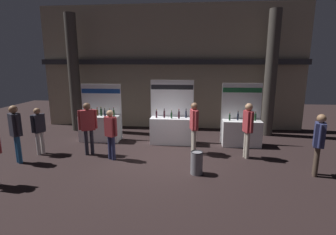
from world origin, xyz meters
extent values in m
plane|color=black|center=(0.00, 0.00, 0.00)|extent=(24.91, 24.91, 0.00)
cube|color=tan|center=(0.00, 4.39, 2.88)|extent=(12.46, 0.25, 5.77)
cube|color=#2D2D33|center=(0.00, 4.08, 3.17)|extent=(12.46, 0.20, 0.24)
cylinder|color=#423D38|center=(-4.36, 3.37, 2.64)|extent=(0.50, 0.50, 5.27)
cylinder|color=#423D38|center=(4.36, 3.37, 2.64)|extent=(0.50, 0.50, 5.27)
cube|color=white|center=(-2.65, 1.75, 0.52)|extent=(1.58, 0.60, 1.03)
cube|color=white|center=(-2.65, 2.09, 1.14)|extent=(1.66, 0.04, 2.29)
cube|color=navy|center=(-2.65, 2.07, 2.00)|extent=(1.61, 0.01, 0.18)
cylinder|color=black|center=(-3.27, 1.78, 1.16)|extent=(0.06, 0.06, 0.27)
cylinder|color=black|center=(-3.27, 1.78, 1.34)|extent=(0.03, 0.03, 0.08)
cylinder|color=gold|center=(-3.27, 1.78, 1.39)|extent=(0.03, 0.03, 0.02)
cylinder|color=black|center=(-3.10, 1.66, 1.16)|extent=(0.06, 0.06, 0.25)
cylinder|color=black|center=(-3.10, 1.66, 1.32)|extent=(0.03, 0.03, 0.08)
cylinder|color=gold|center=(-3.10, 1.66, 1.37)|extent=(0.03, 0.03, 0.02)
cylinder|color=black|center=(-2.93, 1.66, 1.15)|extent=(0.06, 0.06, 0.25)
cylinder|color=black|center=(-2.93, 1.66, 1.32)|extent=(0.03, 0.03, 0.08)
cylinder|color=gold|center=(-2.93, 1.66, 1.36)|extent=(0.03, 0.03, 0.02)
cylinder|color=#472D14|center=(-2.75, 1.83, 1.15)|extent=(0.08, 0.08, 0.25)
cylinder|color=#472D14|center=(-2.75, 1.83, 1.32)|extent=(0.03, 0.03, 0.08)
cylinder|color=red|center=(-2.75, 1.83, 1.37)|extent=(0.03, 0.03, 0.02)
cylinder|color=#19381E|center=(-2.58, 1.80, 1.17)|extent=(0.07, 0.07, 0.28)
cylinder|color=#19381E|center=(-2.58, 1.80, 1.34)|extent=(0.03, 0.03, 0.07)
cylinder|color=gold|center=(-2.58, 1.80, 1.39)|extent=(0.03, 0.03, 0.02)
cylinder|color=black|center=(-2.38, 1.67, 1.15)|extent=(0.07, 0.07, 0.25)
cylinder|color=black|center=(-2.38, 1.67, 1.32)|extent=(0.03, 0.03, 0.09)
cylinder|color=gold|center=(-2.38, 1.67, 1.37)|extent=(0.03, 0.03, 0.02)
cylinder|color=black|center=(-2.23, 1.78, 1.15)|extent=(0.06, 0.06, 0.23)
cylinder|color=black|center=(-2.23, 1.78, 1.29)|extent=(0.03, 0.03, 0.06)
cylinder|color=gold|center=(-2.23, 1.78, 1.33)|extent=(0.03, 0.03, 0.02)
cylinder|color=#19381E|center=(-2.04, 1.76, 1.16)|extent=(0.06, 0.06, 0.26)
cylinder|color=#19381E|center=(-2.04, 1.76, 1.34)|extent=(0.03, 0.03, 0.09)
cylinder|color=red|center=(-2.04, 1.76, 1.39)|extent=(0.03, 0.03, 0.02)
cube|color=#334772|center=(-2.88, 1.57, 1.04)|extent=(0.31, 0.36, 0.02)
cube|color=white|center=(0.27, 1.67, 0.52)|extent=(1.62, 0.60, 1.03)
cube|color=white|center=(0.27, 2.01, 1.23)|extent=(1.70, 0.04, 2.47)
cube|color=black|center=(0.27, 1.99, 2.19)|extent=(1.65, 0.01, 0.18)
cylinder|color=black|center=(-0.31, 1.64, 1.16)|extent=(0.07, 0.07, 0.26)
cylinder|color=black|center=(-0.31, 1.64, 1.32)|extent=(0.03, 0.03, 0.06)
cylinder|color=gold|center=(-0.31, 1.64, 1.36)|extent=(0.03, 0.03, 0.02)
cylinder|color=black|center=(-0.01, 1.69, 1.17)|extent=(0.07, 0.07, 0.27)
cylinder|color=black|center=(-0.01, 1.69, 1.34)|extent=(0.03, 0.03, 0.07)
cylinder|color=black|center=(-0.01, 1.69, 1.38)|extent=(0.03, 0.03, 0.02)
cylinder|color=#19381E|center=(0.28, 1.60, 1.15)|extent=(0.06, 0.06, 0.23)
cylinder|color=#19381E|center=(0.28, 1.60, 1.30)|extent=(0.03, 0.03, 0.08)
cylinder|color=gold|center=(0.28, 1.60, 1.35)|extent=(0.03, 0.03, 0.02)
cylinder|color=black|center=(0.57, 1.59, 1.17)|extent=(0.07, 0.07, 0.28)
cylinder|color=black|center=(0.57, 1.59, 1.35)|extent=(0.03, 0.03, 0.08)
cylinder|color=red|center=(0.57, 1.59, 1.39)|extent=(0.03, 0.03, 0.02)
cylinder|color=black|center=(0.84, 1.74, 1.17)|extent=(0.06, 0.06, 0.27)
cylinder|color=black|center=(0.84, 1.74, 1.34)|extent=(0.03, 0.03, 0.08)
cylinder|color=black|center=(0.84, 1.74, 1.39)|extent=(0.03, 0.03, 0.02)
cube|color=white|center=(2.95, 1.66, 0.49)|extent=(1.43, 0.60, 0.98)
cube|color=white|center=(2.95, 2.00, 1.18)|extent=(1.50, 0.04, 2.37)
cube|color=#1E6638|center=(2.95, 1.98, 2.11)|extent=(1.46, 0.01, 0.18)
cylinder|color=#19381E|center=(2.49, 1.66, 1.10)|extent=(0.07, 0.07, 0.23)
cylinder|color=#19381E|center=(2.49, 1.66, 1.24)|extent=(0.03, 0.03, 0.06)
cylinder|color=red|center=(2.49, 1.66, 1.28)|extent=(0.03, 0.03, 0.02)
cylinder|color=black|center=(2.80, 1.73, 1.11)|extent=(0.06, 0.06, 0.25)
cylinder|color=black|center=(2.80, 1.73, 1.28)|extent=(0.03, 0.03, 0.09)
cylinder|color=red|center=(2.80, 1.73, 1.33)|extent=(0.03, 0.03, 0.02)
cylinder|color=#472D14|center=(3.10, 1.66, 1.11)|extent=(0.07, 0.07, 0.25)
cylinder|color=#472D14|center=(3.10, 1.66, 1.27)|extent=(0.03, 0.03, 0.06)
cylinder|color=gold|center=(3.10, 1.66, 1.31)|extent=(0.03, 0.03, 0.02)
cylinder|color=#19381E|center=(3.44, 1.69, 1.11)|extent=(0.07, 0.07, 0.26)
cylinder|color=#19381E|center=(3.44, 1.69, 1.28)|extent=(0.03, 0.03, 0.07)
cylinder|color=red|center=(3.44, 1.69, 1.33)|extent=(0.03, 0.03, 0.02)
cylinder|color=slate|center=(1.23, -1.08, 0.32)|extent=(0.35, 0.35, 0.64)
torus|color=black|center=(1.23, -1.08, 0.65)|extent=(0.34, 0.34, 0.02)
cylinder|color=#ADA393|center=(1.12, 0.71, 0.43)|extent=(0.12, 0.12, 0.87)
cylinder|color=#ADA393|center=(1.16, 0.53, 0.43)|extent=(0.12, 0.12, 0.87)
cube|color=maroon|center=(1.14, 0.62, 1.21)|extent=(0.30, 0.46, 0.69)
sphere|color=brown|center=(1.14, 0.62, 1.68)|extent=(0.24, 0.24, 0.24)
cylinder|color=maroon|center=(1.08, 0.87, 1.23)|extent=(0.08, 0.08, 0.65)
cylinder|color=maroon|center=(1.20, 0.37, 1.23)|extent=(0.08, 0.08, 0.65)
cylinder|color=navy|center=(-4.31, -0.84, 0.45)|extent=(0.12, 0.12, 0.89)
cylinder|color=navy|center=(-4.43, -0.75, 0.45)|extent=(0.12, 0.12, 0.89)
cube|color=#23232D|center=(-4.37, -0.80, 1.25)|extent=(0.43, 0.41, 0.71)
sphere|color=#8C6647|center=(-4.37, -0.80, 1.73)|extent=(0.25, 0.25, 0.25)
cylinder|color=#23232D|center=(-4.19, -0.92, 1.26)|extent=(0.08, 0.08, 0.67)
cylinder|color=#23232D|center=(-4.55, -0.67, 1.26)|extent=(0.08, 0.08, 0.67)
cylinder|color=silver|center=(-4.12, 0.11, 0.39)|extent=(0.12, 0.12, 0.79)
cylinder|color=silver|center=(-4.19, -0.04, 0.39)|extent=(0.12, 0.12, 0.79)
cube|color=#23232D|center=(-4.15, 0.03, 1.10)|extent=(0.36, 0.41, 0.62)
sphere|color=#8C6647|center=(-4.15, 0.03, 1.52)|extent=(0.22, 0.22, 0.22)
cylinder|color=#23232D|center=(-4.06, 0.23, 1.11)|extent=(0.08, 0.08, 0.59)
cylinder|color=#23232D|center=(-4.25, -0.17, 1.11)|extent=(0.08, 0.08, 0.59)
cylinder|color=#23232D|center=(-2.52, 0.10, 0.44)|extent=(0.12, 0.12, 0.88)
cylinder|color=#23232D|center=(-2.36, 0.19, 0.44)|extent=(0.12, 0.12, 0.88)
cube|color=maroon|center=(-2.44, 0.15, 1.22)|extent=(0.50, 0.39, 0.69)
sphere|color=brown|center=(-2.44, 0.15, 1.70)|extent=(0.24, 0.24, 0.24)
cylinder|color=maroon|center=(-2.68, 0.02, 1.24)|extent=(0.08, 0.08, 0.66)
cylinder|color=maroon|center=(-2.20, 0.27, 1.24)|extent=(0.08, 0.08, 0.66)
cylinder|color=navy|center=(-1.46, -0.25, 0.40)|extent=(0.12, 0.12, 0.80)
cylinder|color=navy|center=(-1.60, -0.19, 0.40)|extent=(0.12, 0.12, 0.80)
cube|color=maroon|center=(-1.53, -0.22, 1.11)|extent=(0.40, 0.36, 0.63)
sphere|color=tan|center=(-1.53, -0.22, 1.54)|extent=(0.22, 0.22, 0.22)
cylinder|color=maroon|center=(-1.34, -0.31, 1.13)|extent=(0.08, 0.08, 0.60)
cylinder|color=maroon|center=(-1.72, -0.13, 1.13)|extent=(0.08, 0.08, 0.60)
cylinder|color=#ADA393|center=(2.87, 0.43, 0.45)|extent=(0.12, 0.12, 0.89)
cylinder|color=#ADA393|center=(2.91, 0.29, 0.45)|extent=(0.12, 0.12, 0.89)
cube|color=maroon|center=(2.89, 0.36, 1.25)|extent=(0.30, 0.39, 0.71)
sphere|color=tan|center=(2.89, 0.36, 1.73)|extent=(0.25, 0.25, 0.25)
cylinder|color=maroon|center=(2.83, 0.57, 1.26)|extent=(0.08, 0.08, 0.67)
cylinder|color=maroon|center=(2.95, 0.15, 1.26)|extent=(0.08, 0.08, 0.67)
cylinder|color=#47382D|center=(4.58, -0.77, 0.42)|extent=(0.12, 0.12, 0.85)
cylinder|color=#47382D|center=(4.53, -0.93, 0.42)|extent=(0.12, 0.12, 0.85)
cube|color=navy|center=(4.56, -0.85, 1.19)|extent=(0.37, 0.43, 0.67)
sphere|color=#8C6647|center=(4.56, -0.85, 1.65)|extent=(0.23, 0.23, 0.23)
cylinder|color=navy|center=(4.63, -0.64, 1.20)|extent=(0.08, 0.08, 0.64)
cylinder|color=navy|center=(4.48, -1.06, 1.20)|extent=(0.08, 0.08, 0.64)
camera|label=1|loc=(1.09, -7.92, 3.10)|focal=27.19mm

